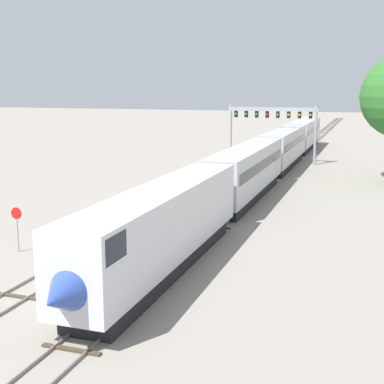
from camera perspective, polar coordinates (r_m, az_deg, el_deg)
The scene contains 6 objects.
ground_plane at distance 28.54m, azimuth -9.79°, elevation -10.24°, with size 400.00×400.00×0.00m, color gray.
track_main at distance 84.62m, azimuth 11.10°, elevation 3.95°, with size 2.60×200.00×0.16m.
track_near at distance 66.17m, azimuth 4.04°, elevation 2.18°, with size 2.60×160.00×0.16m.
passenger_train at distance 60.47m, azimuth 8.10°, elevation 3.68°, with size 3.04×84.20×4.80m.
signal_gantry at distance 74.17m, azimuth 8.44°, elevation 7.52°, with size 12.10×0.49×7.81m.
stop_sign at distance 35.67m, azimuth -17.92°, elevation -3.13°, with size 0.76×0.08×2.88m.
Camera 1 is at (12.87, -23.29, 10.32)m, focal length 50.74 mm.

